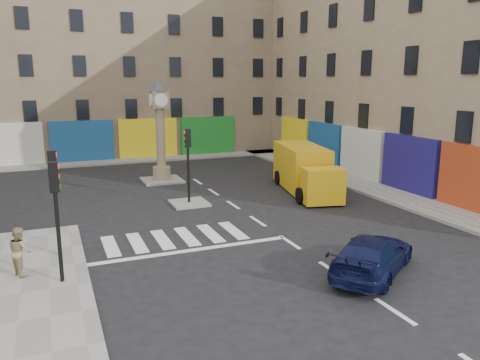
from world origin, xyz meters
TOP-DOWN VIEW (x-y plane):
  - ground at (0.00, 0.00)m, footprint 120.00×120.00m
  - sidewalk_right at (8.70, 10.00)m, footprint 2.60×30.00m
  - sidewalk_far at (-4.00, 22.20)m, footprint 32.00×2.40m
  - island_near at (-2.00, 8.00)m, footprint 1.80×1.80m
  - island_far at (-2.00, 14.00)m, footprint 2.40×2.40m
  - building_right at (15.00, 10.00)m, footprint 10.00×30.00m
  - building_far at (-4.00, 28.00)m, footprint 32.00×10.00m
  - traffic_light_left_near at (-8.30, 0.20)m, footprint 0.28×0.22m
  - traffic_light_left_far at (-8.30, 2.60)m, footprint 0.28×0.22m
  - traffic_light_island at (-2.00, 8.00)m, footprint 0.28×0.22m
  - clock_pillar at (-2.00, 14.00)m, footprint 1.20×1.20m
  - navy_sedan at (1.05, -2.64)m, footprint 4.63×4.02m
  - yellow_van at (4.86, 8.29)m, footprint 3.57×7.17m
  - pedestrian_tan at (-9.46, 1.23)m, footprint 0.86×0.94m

SIDE VIEW (x-z plane):
  - ground at x=0.00m, z-range 0.00..0.00m
  - island_near at x=-2.00m, z-range 0.00..0.12m
  - island_far at x=-2.00m, z-range 0.00..0.12m
  - sidewalk_right at x=8.70m, z-range 0.00..0.15m
  - sidewalk_far at x=-4.00m, z-range 0.00..0.15m
  - navy_sedan at x=1.05m, z-range 0.00..1.28m
  - pedestrian_tan at x=-9.46m, z-range 0.15..1.70m
  - yellow_van at x=4.86m, z-range -0.01..2.50m
  - traffic_light_island at x=-2.00m, z-range 0.74..4.44m
  - traffic_light_left_near at x=-8.30m, z-range 0.77..4.47m
  - traffic_light_left_far at x=-8.30m, z-range 0.77..4.47m
  - clock_pillar at x=-2.00m, z-range 0.50..6.60m
  - building_right at x=15.00m, z-range 0.00..16.00m
  - building_far at x=-4.00m, z-range 0.00..17.00m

